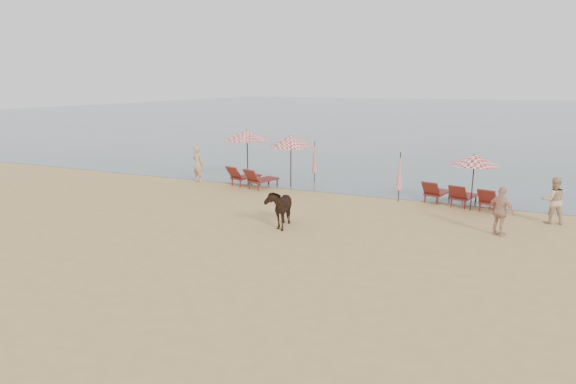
# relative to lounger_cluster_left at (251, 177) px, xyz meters

# --- Properties ---
(ground) EXTENTS (120.00, 120.00, 0.00)m
(ground) POSITION_rel_lounger_cluster_left_xyz_m (4.05, -9.81, -0.46)
(ground) COLOR tan
(ground) RESTS_ON ground
(sea) EXTENTS (160.00, 140.00, 0.06)m
(sea) POSITION_rel_lounger_cluster_left_xyz_m (4.05, 70.19, -0.46)
(sea) COLOR #51606B
(sea) RESTS_ON ground
(lounger_cluster_left) EXTENTS (2.30, 2.25, 0.67)m
(lounger_cluster_left) POSITION_rel_lounger_cluster_left_xyz_m (0.00, 0.00, 0.00)
(lounger_cluster_left) COLOR maroon
(lounger_cluster_left) RESTS_ON ground
(lounger_cluster_right) EXTENTS (3.23, 2.41, 0.63)m
(lounger_cluster_right) POSITION_rel_lounger_cluster_left_xyz_m (9.52, 0.11, -0.02)
(lounger_cluster_right) COLOR maroon
(lounger_cluster_right) RESTS_ON ground
(umbrella_open_left_a) EXTENTS (2.33, 2.33, 2.65)m
(umbrella_open_left_a) POSITION_rel_lounger_cluster_left_xyz_m (-0.53, 0.65, 1.92)
(umbrella_open_left_a) COLOR black
(umbrella_open_left_a) RESTS_ON ground
(umbrella_open_left_b) EXTENTS (2.00, 2.04, 2.55)m
(umbrella_open_left_b) POSITION_rel_lounger_cluster_left_xyz_m (1.76, 0.72, 1.74)
(umbrella_open_left_b) COLOR black
(umbrella_open_left_b) RESTS_ON ground
(umbrella_open_right) EXTENTS (1.82, 1.82, 2.23)m
(umbrella_open_right) POSITION_rel_lounger_cluster_left_xyz_m (9.89, -0.54, 1.54)
(umbrella_open_right) COLOR black
(umbrella_open_right) RESTS_ON ground
(umbrella_closed_left) EXTENTS (0.25, 0.25, 2.04)m
(umbrella_closed_left) POSITION_rel_lounger_cluster_left_xyz_m (2.36, 2.28, 0.79)
(umbrella_closed_left) COLOR black
(umbrella_closed_left) RESTS_ON ground
(umbrella_closed_right) EXTENTS (0.25, 0.25, 2.09)m
(umbrella_closed_right) POSITION_rel_lounger_cluster_left_xyz_m (7.03, -0.15, 0.82)
(umbrella_closed_right) COLOR black
(umbrella_closed_right) RESTS_ON ground
(cow) EXTENTS (1.09, 1.74, 1.37)m
(cow) POSITION_rel_lounger_cluster_left_xyz_m (3.98, -5.38, 0.22)
(cow) COLOR black
(cow) RESTS_ON ground
(beachgoer_left) EXTENTS (0.74, 0.56, 1.82)m
(beachgoer_left) POSITION_rel_lounger_cluster_left_xyz_m (-2.95, -0.06, 0.45)
(beachgoer_left) COLOR tan
(beachgoer_left) RESTS_ON ground
(beachgoer_right_a) EXTENTS (0.94, 0.81, 1.66)m
(beachgoer_right_a) POSITION_rel_lounger_cluster_left_xyz_m (12.59, -1.19, 0.37)
(beachgoer_right_a) COLOR #D3AC84
(beachgoer_right_a) RESTS_ON ground
(beachgoer_right_b) EXTENTS (1.01, 0.85, 1.62)m
(beachgoer_right_b) POSITION_rel_lounger_cluster_left_xyz_m (10.93, -3.44, 0.35)
(beachgoer_right_b) COLOR tan
(beachgoer_right_b) RESTS_ON ground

